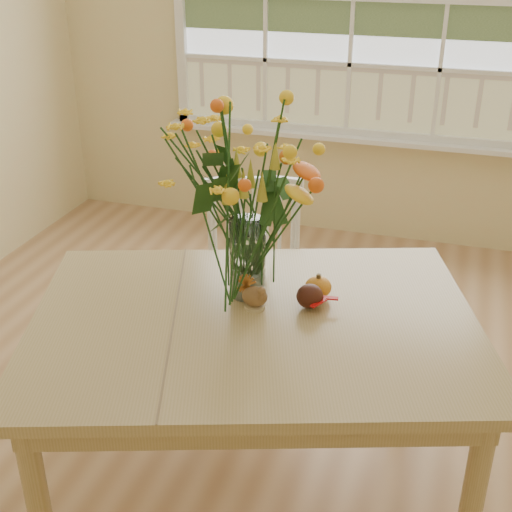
% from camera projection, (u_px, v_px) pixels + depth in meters
% --- Properties ---
extents(floor, '(4.00, 4.50, 0.01)m').
position_uv_depth(floor, '(239.00, 440.00, 2.88)').
color(floor, '#AD7F54').
rests_on(floor, ground).
extents(wall_back, '(4.00, 0.02, 2.70)m').
position_uv_depth(wall_back, '(353.00, 30.00, 4.21)').
color(wall_back, beige).
rests_on(wall_back, floor).
extents(window, '(2.42, 0.12, 1.74)m').
position_uv_depth(window, '(354.00, 0.00, 4.09)').
color(window, silver).
rests_on(window, wall_back).
extents(dining_table, '(1.72, 1.46, 0.79)m').
position_uv_depth(dining_table, '(254.00, 342.00, 2.29)').
color(dining_table, tan).
rests_on(dining_table, floor).
extents(windsor_chair, '(0.53, 0.52, 0.93)m').
position_uv_depth(windsor_chair, '(254.00, 274.00, 3.10)').
color(windsor_chair, white).
rests_on(windsor_chair, floor).
extents(flower_vase, '(0.59, 0.59, 0.70)m').
position_uv_depth(flower_vase, '(247.00, 181.00, 2.21)').
color(flower_vase, white).
rests_on(flower_vase, dining_table).
extents(pumpkin, '(0.09, 0.09, 0.07)m').
position_uv_depth(pumpkin, '(318.00, 288.00, 2.36)').
color(pumpkin, '#C36816').
rests_on(pumpkin, dining_table).
extents(turkey_figurine, '(0.09, 0.07, 0.11)m').
position_uv_depth(turkey_figurine, '(255.00, 297.00, 2.29)').
color(turkey_figurine, '#CCB78C').
rests_on(turkey_figurine, dining_table).
extents(dark_gourd, '(0.13, 0.11, 0.08)m').
position_uv_depth(dark_gourd, '(310.00, 297.00, 2.29)').
color(dark_gourd, '#38160F').
rests_on(dark_gourd, dining_table).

